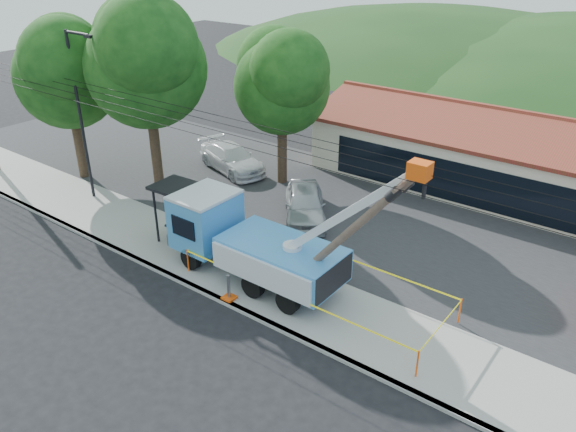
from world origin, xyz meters
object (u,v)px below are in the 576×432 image
at_px(leaning_pole, 349,232).
at_px(car_silver, 305,220).
at_px(bus_shelter, 187,201).
at_px(utility_truck, 250,242).
at_px(car_white, 233,172).

height_order(leaning_pole, car_silver, leaning_pole).
relative_size(leaning_pole, car_silver, 1.38).
height_order(bus_shelter, car_silver, bus_shelter).
relative_size(bus_shelter, car_silver, 0.61).
xyz_separation_m(utility_truck, car_silver, (-1.30, 5.74, -1.78)).
xyz_separation_m(utility_truck, bus_shelter, (-4.18, 0.52, 0.46)).
relative_size(utility_truck, bus_shelter, 3.72).
bearing_deg(car_white, utility_truck, -117.40).
xyz_separation_m(bus_shelter, car_white, (-4.52, 7.89, -2.23)).
bearing_deg(bus_shelter, leaning_pole, -6.77).
bearing_deg(bus_shelter, car_silver, 58.32).
relative_size(leaning_pole, bus_shelter, 2.26).
relative_size(utility_truck, leaning_pole, 1.64).
xyz_separation_m(leaning_pole, car_silver, (-6.01, 5.83, -3.81)).
distance_m(bus_shelter, car_silver, 6.36).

